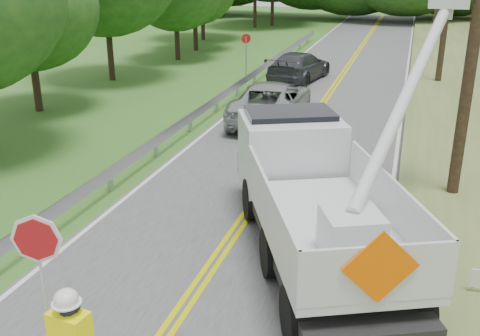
# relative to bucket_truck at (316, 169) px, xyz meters

# --- Properties ---
(road) EXTENTS (7.20, 96.00, 0.03)m
(road) POSITION_rel_bucket_truck_xyz_m (-1.78, 7.87, -1.60)
(road) COLOR #454548
(road) RESTS_ON ground
(guardrail) EXTENTS (0.18, 48.00, 0.77)m
(guardrail) POSITION_rel_bucket_truck_xyz_m (-5.80, 8.78, -1.06)
(guardrail) COLOR #A2A3AA
(guardrail) RESTS_ON ground
(bucket_truck) EXTENTS (5.36, 8.32, 7.10)m
(bucket_truck) POSITION_rel_bucket_truck_xyz_m (0.00, 0.00, 0.00)
(bucket_truck) COLOR black
(bucket_truck) RESTS_ON road
(suv_silver) EXTENTS (3.04, 5.94, 1.60)m
(suv_silver) POSITION_rel_bucket_truck_xyz_m (-3.31, 9.10, -0.79)
(suv_silver) COLOR #AFB2B6
(suv_silver) RESTS_ON road
(suv_darkgrey) EXTENTS (2.95, 5.44, 1.50)m
(suv_darkgrey) POSITION_rel_bucket_truck_xyz_m (-3.81, 17.19, -0.85)
(suv_darkgrey) COLOR #3D4045
(suv_darkgrey) RESTS_ON road
(stop_sign_permanent) EXTENTS (0.43, 0.34, 2.47)m
(stop_sign_permanent) POSITION_rel_bucket_truck_xyz_m (-6.48, 16.31, 0.02)
(stop_sign_permanent) COLOR #A2A3AA
(stop_sign_permanent) RESTS_ON ground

